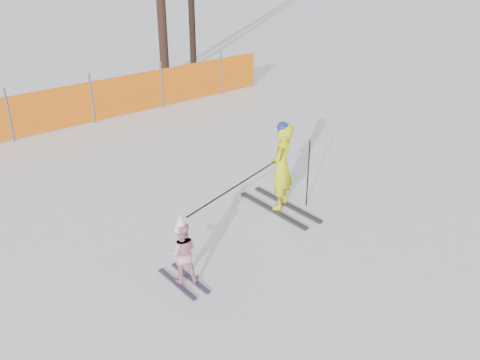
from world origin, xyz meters
name	(u,v)px	position (x,y,z in m)	size (l,w,h in m)	color
ground	(261,250)	(0.00, 0.00, 0.00)	(120.00, 120.00, 0.00)	white
adult	(281,167)	(1.14, 0.78, 0.79)	(0.66, 1.64, 1.60)	black
child	(182,252)	(-1.37, 0.06, 0.49)	(0.55, 0.87, 1.08)	black
ski_poles	(264,181)	(0.47, 0.48, 0.85)	(2.85, 0.67, 1.22)	black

